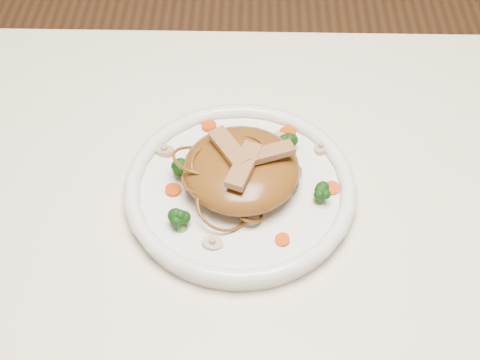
{
  "coord_description": "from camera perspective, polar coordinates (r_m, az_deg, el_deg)",
  "views": [
    {
      "loc": [
        -0.03,
        -0.45,
        1.37
      ],
      "look_at": [
        -0.04,
        0.06,
        0.78
      ],
      "focal_mm": 48.53,
      "sensor_mm": 36.0,
      "label": 1
    }
  ],
  "objects": [
    {
      "name": "broccoli_1",
      "position": [
        0.8,
        -5.12,
        1.16
      ],
      "size": [
        0.03,
        0.03,
        0.03
      ],
      "primitive_type": null,
      "rotation": [
        0.0,
        0.0,
        0.3
      ],
      "color": "#10400D",
      "rests_on": "plate"
    },
    {
      "name": "carrot_3",
      "position": [
        0.86,
        -2.74,
        4.76
      ],
      "size": [
        0.03,
        0.03,
        0.0
      ],
      "primitive_type": "cylinder",
      "rotation": [
        0.0,
        0.0,
        0.42
      ],
      "color": "#BA2F06",
      "rests_on": "plate"
    },
    {
      "name": "carrot_1",
      "position": [
        0.79,
        -5.9,
        -0.87
      ],
      "size": [
        0.03,
        0.03,
        0.0
      ],
      "primitive_type": "cylinder",
      "rotation": [
        0.0,
        0.0,
        0.35
      ],
      "color": "#BA2F06",
      "rests_on": "plate"
    },
    {
      "name": "noodle_mound",
      "position": [
        0.78,
        0.11,
        0.98
      ],
      "size": [
        0.16,
        0.16,
        0.05
      ],
      "primitive_type": "ellipsoid",
      "rotation": [
        0.0,
        0.0,
        0.15
      ],
      "color": "brown",
      "rests_on": "plate"
    },
    {
      "name": "broccoli_3",
      "position": [
        0.77,
        7.02,
        -1.13
      ],
      "size": [
        0.03,
        0.03,
        0.03
      ],
      "primitive_type": null,
      "rotation": [
        0.0,
        0.0,
        0.17
      ],
      "color": "#10400D",
      "rests_on": "plate"
    },
    {
      "name": "mushroom_1",
      "position": [
        0.84,
        7.14,
        2.83
      ],
      "size": [
        0.03,
        0.03,
        0.01
      ],
      "primitive_type": "cylinder",
      "rotation": [
        0.0,
        0.0,
        1.23
      ],
      "color": "beige",
      "rests_on": "plate"
    },
    {
      "name": "chicken_a",
      "position": [
        0.76,
        2.59,
        2.41
      ],
      "size": [
        0.06,
        0.04,
        0.01
      ],
      "primitive_type": "cube",
      "rotation": [
        0.0,
        0.0,
        0.37
      ],
      "color": "#A97C50",
      "rests_on": "noodle_mound"
    },
    {
      "name": "carrot_0",
      "position": [
        0.85,
        4.2,
        4.14
      ],
      "size": [
        0.02,
        0.02,
        0.0
      ],
      "primitive_type": "cylinder",
      "rotation": [
        0.0,
        0.0,
        -0.02
      ],
      "color": "#BA2F06",
      "rests_on": "plate"
    },
    {
      "name": "carrot_2",
      "position": [
        0.8,
        8.08,
        -0.72
      ],
      "size": [
        0.02,
        0.02,
        0.0
      ],
      "primitive_type": "cylinder",
      "rotation": [
        0.0,
        0.0,
        0.35
      ],
      "color": "#BA2F06",
      "rests_on": "plate"
    },
    {
      "name": "carrot_4",
      "position": [
        0.74,
        3.75,
        -5.27
      ],
      "size": [
        0.02,
        0.02,
        0.0
      ],
      "primitive_type": "cylinder",
      "rotation": [
        0.0,
        0.0,
        -0.32
      ],
      "color": "#BA2F06",
      "rests_on": "plate"
    },
    {
      "name": "broccoli_0",
      "position": [
        0.82,
        4.12,
        3.25
      ],
      "size": [
        0.03,
        0.03,
        0.03
      ],
      "primitive_type": null,
      "rotation": [
        0.0,
        0.0,
        0.26
      ],
      "color": "#10400D",
      "rests_on": "plate"
    },
    {
      "name": "broccoli_2",
      "position": [
        0.74,
        -5.24,
        -3.59
      ],
      "size": [
        0.03,
        0.03,
        0.03
      ],
      "primitive_type": null,
      "rotation": [
        0.0,
        0.0,
        -0.34
      ],
      "color": "#10400D",
      "rests_on": "plate"
    },
    {
      "name": "mushroom_3",
      "position": [
        0.84,
        3.58,
        3.61
      ],
      "size": [
        0.03,
        0.03,
        0.01
      ],
      "primitive_type": "cylinder",
      "rotation": [
        0.0,
        0.0,
        2.18
      ],
      "color": "beige",
      "rests_on": "plate"
    },
    {
      "name": "mushroom_0",
      "position": [
        0.74,
        -2.44,
        -5.56
      ],
      "size": [
        0.03,
        0.03,
        0.01
      ],
      "primitive_type": "cylinder",
      "rotation": [
        0.0,
        0.0,
        -0.04
      ],
      "color": "beige",
      "rests_on": "plate"
    },
    {
      "name": "plate",
      "position": [
        0.8,
        0.0,
        -1.03
      ],
      "size": [
        0.35,
        0.35,
        0.02
      ],
      "primitive_type": "cylinder",
      "rotation": [
        0.0,
        0.0,
        0.28
      ],
      "color": "white",
      "rests_on": "table"
    },
    {
      "name": "chicken_b",
      "position": [
        0.76,
        -0.97,
        2.85
      ],
      "size": [
        0.05,
        0.07,
        0.01
      ],
      "primitive_type": "cube",
      "rotation": [
        0.0,
        0.0,
        2.11
      ],
      "color": "#A97C50",
      "rests_on": "noodle_mound"
    },
    {
      "name": "mushroom_2",
      "position": [
        0.83,
        -6.65,
        2.59
      ],
      "size": [
        0.03,
        0.03,
        0.01
      ],
      "primitive_type": "cylinder",
      "rotation": [
        0.0,
        0.0,
        -0.28
      ],
      "color": "beige",
      "rests_on": "plate"
    },
    {
      "name": "table",
      "position": [
        0.85,
        2.64,
        -9.08
      ],
      "size": [
        1.2,
        0.8,
        0.75
      ],
      "color": "beige",
      "rests_on": "ground"
    },
    {
      "name": "chicken_c",
      "position": [
        0.74,
        0.34,
        1.28
      ],
      "size": [
        0.04,
        0.07,
        0.01
      ],
      "primitive_type": "cube",
      "rotation": [
        0.0,
        0.0,
        4.37
      ],
      "color": "#A97C50",
      "rests_on": "noodle_mound"
    }
  ]
}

